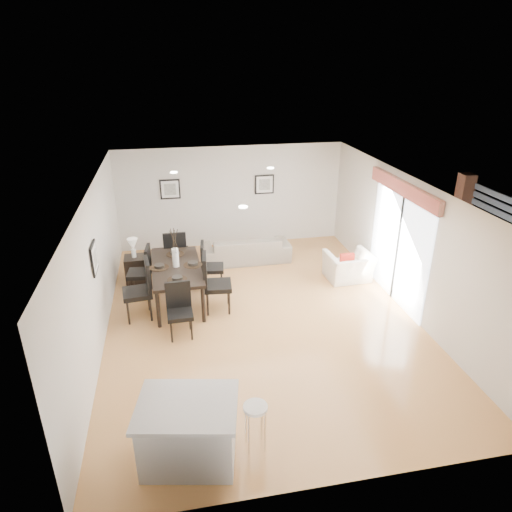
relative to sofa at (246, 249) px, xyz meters
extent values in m
plane|color=tan|center=(-0.17, -2.79, -0.32)|extent=(8.00, 8.00, 0.00)
cube|color=beige|center=(-0.17, 1.21, 1.03)|extent=(6.00, 0.04, 2.70)
cube|color=beige|center=(-0.17, -6.79, 1.03)|extent=(6.00, 0.04, 2.70)
cube|color=beige|center=(-3.17, -2.79, 1.03)|extent=(0.04, 8.00, 2.70)
cube|color=beige|center=(2.83, -2.79, 1.03)|extent=(0.04, 8.00, 2.70)
cube|color=white|center=(-0.17, -2.79, 2.38)|extent=(6.00, 8.00, 0.02)
imported|color=gray|center=(0.00, 0.00, 0.00)|extent=(2.23, 0.89, 0.65)
imported|color=#EFE4CE|center=(2.17, -1.52, 0.00)|extent=(1.05, 0.93, 0.65)
imported|color=#3F5F28|center=(5.73, -2.06, 0.01)|extent=(0.45, 0.45, 0.66)
cube|color=black|center=(-1.77, -1.82, 0.47)|extent=(1.05, 2.02, 0.07)
cylinder|color=black|center=(-2.17, -2.76, 0.06)|extent=(0.08, 0.08, 0.76)
cylinder|color=black|center=(-2.23, -0.90, 0.06)|extent=(0.08, 0.08, 0.76)
cylinder|color=black|center=(-1.31, -2.73, 0.06)|extent=(0.08, 0.08, 0.76)
cylinder|color=black|center=(-1.37, -0.88, 0.06)|extent=(0.08, 0.08, 0.76)
cube|color=black|center=(-2.57, -2.32, 0.23)|extent=(0.61, 0.61, 0.10)
cube|color=black|center=(-2.33, -2.29, 0.57)|extent=(0.14, 0.55, 0.66)
cylinder|color=black|center=(-2.81, -2.13, -0.07)|extent=(0.04, 0.04, 0.50)
cylinder|color=black|center=(-2.38, -2.08, -0.07)|extent=(0.04, 0.04, 0.50)
cylinder|color=black|center=(-2.76, -2.55, -0.07)|extent=(0.04, 0.04, 0.50)
cylinder|color=black|center=(-2.33, -2.50, -0.07)|extent=(0.04, 0.04, 0.50)
cube|color=black|center=(-2.57, -1.32, 0.17)|extent=(0.55, 0.55, 0.09)
cube|color=black|center=(-2.35, -1.34, 0.49)|extent=(0.12, 0.50, 0.60)
cylinder|color=black|center=(-2.74, -1.11, -0.10)|extent=(0.04, 0.04, 0.45)
cylinder|color=black|center=(-2.35, -1.15, -0.10)|extent=(0.04, 0.04, 0.45)
cylinder|color=black|center=(-2.78, -1.49, -0.10)|extent=(0.04, 0.04, 0.45)
cylinder|color=black|center=(-2.39, -1.54, -0.10)|extent=(0.04, 0.04, 0.45)
cube|color=black|center=(-0.98, -2.32, 0.23)|extent=(0.60, 0.60, 0.10)
cube|color=black|center=(-1.22, -2.29, 0.58)|extent=(0.12, 0.56, 0.66)
cylinder|color=black|center=(-0.78, -2.55, -0.07)|extent=(0.04, 0.04, 0.51)
cylinder|color=black|center=(-1.21, -2.51, -0.07)|extent=(0.04, 0.04, 0.51)
cylinder|color=black|center=(-0.74, -2.12, -0.07)|extent=(0.04, 0.04, 0.51)
cylinder|color=black|center=(-1.17, -2.08, -0.07)|extent=(0.04, 0.04, 0.51)
cube|color=black|center=(-0.98, -1.32, 0.16)|extent=(0.54, 0.54, 0.08)
cube|color=black|center=(-1.18, -1.30, 0.47)|extent=(0.12, 0.49, 0.58)
cylinder|color=black|center=(-0.81, -1.53, -0.10)|extent=(0.04, 0.04, 0.44)
cylinder|color=black|center=(-1.19, -1.49, -0.10)|extent=(0.04, 0.04, 0.44)
cylinder|color=black|center=(-0.77, -1.15, -0.10)|extent=(0.04, 0.04, 0.44)
cylinder|color=black|center=(-1.14, -1.11, -0.10)|extent=(0.04, 0.04, 0.44)
cube|color=black|center=(-1.77, -3.14, 0.14)|extent=(0.48, 0.48, 0.08)
cube|color=black|center=(-1.78, -2.94, 0.44)|extent=(0.47, 0.07, 0.56)
cylinder|color=black|center=(-1.95, -3.33, -0.11)|extent=(0.04, 0.04, 0.43)
cylinder|color=black|center=(-1.96, -2.97, -0.11)|extent=(0.04, 0.04, 0.43)
cylinder|color=black|center=(-1.58, -3.32, -0.11)|extent=(0.04, 0.04, 0.43)
cylinder|color=black|center=(-1.59, -2.96, -0.11)|extent=(0.04, 0.04, 0.43)
cube|color=black|center=(-1.77, -0.49, 0.19)|extent=(0.53, 0.53, 0.09)
cube|color=black|center=(-1.76, -0.72, 0.52)|extent=(0.52, 0.08, 0.62)
cylinder|color=black|center=(-1.58, -0.28, -0.09)|extent=(0.04, 0.04, 0.47)
cylinder|color=black|center=(-1.56, -0.69, -0.09)|extent=(0.04, 0.04, 0.47)
cylinder|color=black|center=(-1.98, -0.30, -0.09)|extent=(0.04, 0.04, 0.47)
cylinder|color=black|center=(-1.97, -0.70, -0.09)|extent=(0.04, 0.04, 0.47)
cylinder|color=white|center=(-1.77, -1.82, 0.70)|extent=(0.14, 0.14, 0.40)
cylinder|color=black|center=(-1.43, -1.82, 0.51)|extent=(0.39, 0.39, 0.01)
cylinder|color=black|center=(-1.43, -1.82, 0.54)|extent=(0.21, 0.21, 0.06)
cylinder|color=black|center=(-1.77, -1.19, 0.51)|extent=(0.39, 0.39, 0.01)
cylinder|color=black|center=(-1.77, -1.19, 0.54)|extent=(0.21, 0.21, 0.06)
cylinder|color=black|center=(-2.11, -1.82, 0.51)|extent=(0.39, 0.39, 0.01)
cylinder|color=black|center=(-2.11, -1.82, 0.54)|extent=(0.21, 0.21, 0.06)
cylinder|color=black|center=(-1.77, -2.45, 0.51)|extent=(0.39, 0.39, 0.01)
cylinder|color=black|center=(-1.77, -2.45, 0.54)|extent=(0.21, 0.21, 0.06)
cube|color=black|center=(-1.88, 0.12, -0.14)|extent=(0.91, 0.55, 0.36)
cube|color=black|center=(-2.70, -0.67, -0.02)|extent=(0.47, 0.47, 0.62)
cylinder|color=white|center=(-2.70, -0.67, 0.39)|extent=(0.11, 0.11, 0.19)
cone|color=white|center=(-2.70, -0.67, 0.61)|extent=(0.24, 0.24, 0.26)
cube|color=#AC2216|center=(2.07, -1.61, 0.21)|extent=(0.33, 0.11, 0.32)
cube|color=silver|center=(-1.78, -6.02, 0.09)|extent=(1.30, 1.08, 0.82)
cube|color=#BBBBBD|center=(-1.78, -6.02, 0.53)|extent=(1.42, 1.19, 0.06)
cylinder|color=white|center=(-0.91, -6.02, 0.36)|extent=(0.32, 0.32, 0.05)
cylinder|color=silver|center=(-0.80, -5.91, 0.02)|extent=(0.02, 0.02, 0.68)
cylinder|color=silver|center=(-1.02, -5.91, 0.02)|extent=(0.02, 0.02, 0.68)
cylinder|color=silver|center=(-1.02, -6.13, 0.02)|extent=(0.02, 0.02, 0.68)
cylinder|color=silver|center=(-0.80, -6.13, 0.02)|extent=(0.02, 0.02, 0.68)
cube|color=black|center=(-1.77, 1.18, 1.33)|extent=(0.52, 0.03, 0.52)
cube|color=white|center=(-1.77, 1.18, 1.33)|extent=(0.44, 0.04, 0.44)
cube|color=#60615B|center=(-1.77, 1.18, 1.33)|extent=(0.30, 0.04, 0.30)
cube|color=black|center=(0.73, 1.18, 1.33)|extent=(0.52, 0.03, 0.52)
cube|color=white|center=(0.73, 1.18, 1.33)|extent=(0.44, 0.04, 0.44)
cube|color=#60615B|center=(0.73, 1.18, 1.33)|extent=(0.30, 0.04, 0.30)
cube|color=black|center=(-3.14, -2.99, 1.33)|extent=(0.03, 0.52, 0.52)
cube|color=white|center=(-3.14, -2.99, 1.33)|extent=(0.04, 0.44, 0.44)
cube|color=#60615B|center=(-3.14, -2.99, 1.33)|extent=(0.04, 0.30, 0.30)
cube|color=white|center=(2.81, -2.49, 0.80)|extent=(0.02, 2.40, 2.25)
cube|color=black|center=(2.79, -2.49, 0.80)|extent=(0.03, 0.05, 2.25)
cube|color=black|center=(2.79, -2.49, 1.95)|extent=(0.03, 2.50, 0.05)
cube|color=maroon|center=(2.75, -2.49, 2.11)|extent=(0.10, 2.70, 0.28)
plane|color=gray|center=(4.83, -2.49, -0.32)|extent=(6.00, 6.00, 0.00)
cube|color=brown|center=(5.88, -0.09, 0.68)|extent=(0.35, 0.35, 2.00)
camera|label=1|loc=(-1.77, -10.52, 4.53)|focal=32.00mm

